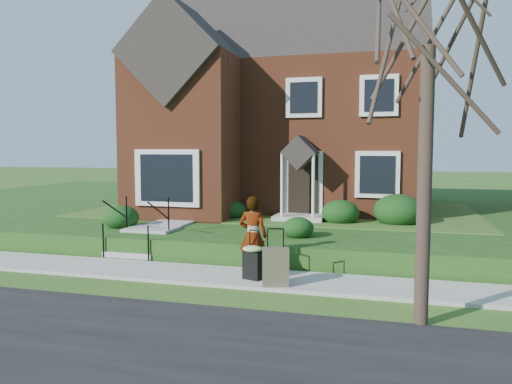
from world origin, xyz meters
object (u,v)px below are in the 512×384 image
(front_steps, at_px, (144,237))
(suitcase_black, at_px, (253,260))
(woman, at_px, (253,236))
(tree_verge, at_px, (429,18))
(suitcase_olive, at_px, (276,267))

(front_steps, distance_m, suitcase_black, 4.24)
(woman, bearing_deg, tree_verge, 152.37)
(tree_verge, bearing_deg, front_steps, 151.92)
(suitcase_black, xyz_separation_m, suitcase_olive, (0.60, -0.36, -0.02))
(woman, distance_m, suitcase_olive, 1.10)
(front_steps, bearing_deg, woman, -25.28)
(suitcase_black, distance_m, suitcase_olive, 0.69)
(suitcase_olive, xyz_separation_m, tree_verge, (2.81, -1.39, 4.48))
(front_steps, xyz_separation_m, suitcase_black, (3.71, -2.05, 0.02))
(front_steps, bearing_deg, suitcase_black, -28.91)
(woman, bearing_deg, front_steps, -22.08)
(suitcase_olive, bearing_deg, tree_verge, -41.40)
(woman, xyz_separation_m, suitcase_black, (0.09, -0.34, -0.48))
(suitcase_black, bearing_deg, suitcase_olive, -11.74)
(woman, relative_size, suitcase_black, 1.66)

